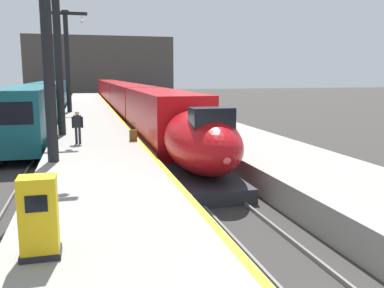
# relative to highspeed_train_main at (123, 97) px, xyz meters

# --- Properties ---
(platform_left) EXTENTS (4.80, 110.00, 1.05)m
(platform_left) POSITION_rel_highspeed_train_main_xyz_m (-4.05, -21.22, -1.45)
(platform_left) COLOR gray
(platform_left) RESTS_ON ground
(platform_right) EXTENTS (4.80, 110.00, 1.05)m
(platform_right) POSITION_rel_highspeed_train_main_xyz_m (4.05, -21.22, -1.45)
(platform_right) COLOR gray
(platform_right) RESTS_ON ground
(platform_left_safety_stripe) EXTENTS (0.20, 107.80, 0.01)m
(platform_left_safety_stripe) POSITION_rel_highspeed_train_main_xyz_m (-1.77, -21.22, -0.92)
(platform_left_safety_stripe) COLOR yellow
(platform_left_safety_stripe) RESTS_ON platform_left
(rail_main_left) EXTENTS (0.08, 110.00, 0.12)m
(rail_main_left) POSITION_rel_highspeed_train_main_xyz_m (-0.75, -18.47, -1.91)
(rail_main_left) COLOR slate
(rail_main_left) RESTS_ON ground
(rail_main_right) EXTENTS (0.08, 110.00, 0.12)m
(rail_main_right) POSITION_rel_highspeed_train_main_xyz_m (0.75, -18.47, -1.91)
(rail_main_right) COLOR slate
(rail_main_right) RESTS_ON ground
(rail_secondary_left) EXTENTS (0.08, 110.00, 0.12)m
(rail_secondary_left) POSITION_rel_highspeed_train_main_xyz_m (-8.85, -18.47, -1.91)
(rail_secondary_left) COLOR slate
(rail_secondary_left) RESTS_ON ground
(rail_secondary_right) EXTENTS (0.08, 110.00, 0.12)m
(rail_secondary_right) POSITION_rel_highspeed_train_main_xyz_m (-7.35, -18.47, -1.91)
(rail_secondary_right) COLOR slate
(rail_secondary_right) RESTS_ON ground
(highspeed_train_main) EXTENTS (2.92, 75.20, 3.60)m
(highspeed_train_main) POSITION_rel_highspeed_train_main_xyz_m (0.00, 0.00, 0.00)
(highspeed_train_main) COLOR #B20F14
(highspeed_train_main) RESTS_ON ground
(regional_train_adjacent) EXTENTS (2.85, 36.60, 3.80)m
(regional_train_adjacent) POSITION_rel_highspeed_train_main_xyz_m (-8.10, -10.56, 0.16)
(regional_train_adjacent) COLOR #145660
(regional_train_adjacent) RESTS_ON ground
(station_column_mid) EXTENTS (4.00, 0.68, 9.43)m
(station_column_mid) POSITION_rel_highspeed_train_main_xyz_m (-5.90, -32.24, 4.73)
(station_column_mid) COLOR black
(station_column_mid) RESTS_ON platform_left
(station_column_far) EXTENTS (4.00, 0.68, 9.89)m
(station_column_far) POSITION_rel_highspeed_train_main_xyz_m (-5.90, -24.30, 4.98)
(station_column_far) COLOR black
(station_column_far) RESTS_ON platform_left
(station_column_distant) EXTENTS (4.00, 0.68, 9.39)m
(station_column_distant) POSITION_rel_highspeed_train_main_xyz_m (-5.90, -8.34, 4.71)
(station_column_distant) COLOR black
(station_column_distant) RESTS_ON platform_left
(passenger_near_edge) EXTENTS (0.57, 0.27, 1.69)m
(passenger_near_edge) POSITION_rel_highspeed_train_main_xyz_m (-4.95, -27.95, 0.07)
(passenger_near_edge) COLOR #23232D
(passenger_near_edge) RESTS_ON platform_left
(rolling_suitcase) EXTENTS (0.40, 0.22, 0.98)m
(rolling_suitcase) POSITION_rel_highspeed_train_main_xyz_m (-2.10, -27.66, -0.62)
(rolling_suitcase) COLOR brown
(rolling_suitcase) RESTS_ON platform_left
(ticket_machine_yellow) EXTENTS (0.76, 0.62, 1.60)m
(ticket_machine_yellow) POSITION_rel_highspeed_train_main_xyz_m (-5.55, -41.65, -0.18)
(ticket_machine_yellow) COLOR yellow
(ticket_machine_yellow) RESTS_ON platform_left
(terminus_back_wall) EXTENTS (36.00, 2.00, 14.00)m
(terminus_back_wall) POSITION_rel_highspeed_train_main_xyz_m (0.00, 56.03, 5.03)
(terminus_back_wall) COLOR #4C4742
(terminus_back_wall) RESTS_ON ground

